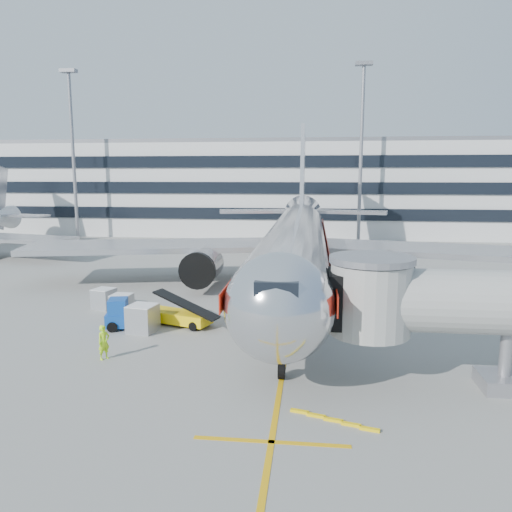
# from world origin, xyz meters

# --- Properties ---
(ground) EXTENTS (180.00, 180.00, 0.00)m
(ground) POSITION_xyz_m (0.00, 0.00, 0.00)
(ground) COLOR gray
(ground) RESTS_ON ground
(lead_in_line) EXTENTS (0.25, 70.00, 0.01)m
(lead_in_line) POSITION_xyz_m (0.00, 10.00, 0.01)
(lead_in_line) COLOR #DC9F0B
(lead_in_line) RESTS_ON ground
(stop_bar) EXTENTS (6.00, 0.25, 0.01)m
(stop_bar) POSITION_xyz_m (0.00, -14.00, 0.01)
(stop_bar) COLOR #DC9F0B
(stop_bar) RESTS_ON ground
(main_jet) EXTENTS (50.95, 48.70, 16.06)m
(main_jet) POSITION_xyz_m (0.00, 11.72, 4.23)
(main_jet) COLOR silver
(main_jet) RESTS_ON ground
(terminal) EXTENTS (150.00, 24.25, 15.60)m
(terminal) POSITION_xyz_m (0.00, 57.95, 7.80)
(terminal) COLOR silver
(terminal) RESTS_ON ground
(light_mast_west) EXTENTS (2.40, 1.20, 25.45)m
(light_mast_west) POSITION_xyz_m (-35.00, 42.00, 14.88)
(light_mast_west) COLOR gray
(light_mast_west) RESTS_ON ground
(light_mast_centre) EXTENTS (2.40, 1.20, 25.45)m
(light_mast_centre) POSITION_xyz_m (8.00, 42.00, 14.88)
(light_mast_centre) COLOR gray
(light_mast_centre) RESTS_ON ground
(belt_loader) EXTENTS (4.79, 2.99, 2.24)m
(belt_loader) POSITION_xyz_m (-7.47, 0.23, 0.64)
(belt_loader) COLOR yellow
(belt_loader) RESTS_ON ground
(baggage_tug) EXTENTS (2.96, 2.22, 2.01)m
(baggage_tug) POSITION_xyz_m (-10.81, -0.96, 0.88)
(baggage_tug) COLOR #0E429E
(baggage_tug) RESTS_ON ground
(cargo_container_left) EXTENTS (1.48, 1.48, 1.47)m
(cargo_container_left) POSITION_xyz_m (-12.28, 2.29, 0.74)
(cargo_container_left) COLOR #A8ABAF
(cargo_container_left) RESTS_ON ground
(cargo_container_right) EXTENTS (1.74, 1.74, 1.52)m
(cargo_container_right) POSITION_xyz_m (-14.23, 3.68, 0.76)
(cargo_container_right) COLOR #A8ABAF
(cargo_container_right) RESTS_ON ground
(cargo_container_front) EXTENTS (1.93, 1.93, 1.77)m
(cargo_container_front) POSITION_xyz_m (-9.38, -1.49, 0.89)
(cargo_container_front) COLOR #A8ABAF
(cargo_container_front) RESTS_ON ground
(ramp_worker) EXTENTS (0.76, 0.84, 1.92)m
(ramp_worker) POSITION_xyz_m (-9.85, -6.44, 0.96)
(ramp_worker) COLOR #BBFF1A
(ramp_worker) RESTS_ON ground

